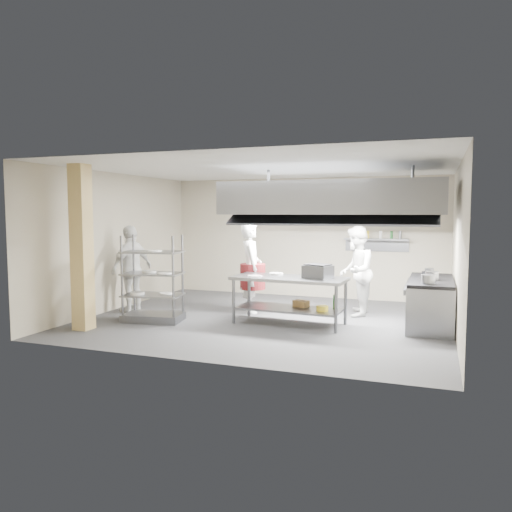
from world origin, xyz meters
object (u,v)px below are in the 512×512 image
(chef_plating, at_px, (132,269))
(griddle, at_px, (318,272))
(island, at_px, (289,301))
(cooking_range, at_px, (431,304))
(pass_rack, at_px, (153,278))
(chef_line, at_px, (356,271))
(stockpot, at_px, (432,276))
(chef_head, at_px, (251,268))

(chef_plating, distance_m, griddle, 4.07)
(island, relative_size, cooking_range, 1.08)
(cooking_range, distance_m, chef_plating, 6.14)
(pass_rack, bearing_deg, island, 4.33)
(island, relative_size, griddle, 4.42)
(chef_line, xyz_separation_m, stockpot, (1.49, -0.70, 0.05))
(pass_rack, xyz_separation_m, cooking_range, (5.15, 1.36, -0.43))
(pass_rack, relative_size, stockpot, 7.28)
(pass_rack, height_order, stockpot, pass_rack)
(cooking_range, bearing_deg, island, -164.53)
(cooking_range, bearing_deg, stockpot, -87.62)
(chef_line, distance_m, griddle, 1.33)
(cooking_range, xyz_separation_m, chef_line, (-1.48, 0.53, 0.51))
(pass_rack, distance_m, chef_plating, 1.15)
(island, bearing_deg, cooking_range, 18.66)
(chef_head, relative_size, stockpot, 8.26)
(chef_head, height_order, chef_line, chef_head)
(chef_plating, bearing_deg, stockpot, 107.02)
(pass_rack, distance_m, griddle, 3.22)
(stockpot, bearing_deg, griddle, -165.62)
(cooking_range, height_order, griddle, griddle)
(island, bearing_deg, stockpot, 15.15)
(chef_line, distance_m, stockpot, 1.64)
(chef_line, bearing_deg, pass_rack, -64.88)
(island, bearing_deg, chef_line, 52.25)
(chef_line, bearing_deg, griddle, -25.66)
(pass_rack, distance_m, chef_head, 2.10)
(chef_head, bearing_deg, chef_line, -104.72)
(chef_line, relative_size, chef_plating, 0.99)
(chef_line, bearing_deg, chef_head, -80.66)
(island, distance_m, chef_head, 1.44)
(griddle, bearing_deg, pass_rack, -147.89)
(cooking_range, xyz_separation_m, stockpot, (0.01, -0.16, 0.56))
(pass_rack, height_order, chef_plating, chef_plating)
(cooking_range, distance_m, stockpot, 0.58)
(chef_plating, xyz_separation_m, griddle, (4.07, 0.01, 0.10))
(chef_line, relative_size, griddle, 3.78)
(chef_plating, bearing_deg, pass_rack, 66.21)
(chef_head, bearing_deg, pass_rack, 107.63)
(chef_line, relative_size, stockpot, 7.94)
(chef_plating, relative_size, stockpot, 8.00)
(pass_rack, xyz_separation_m, chef_head, (1.51, 1.45, 0.11))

